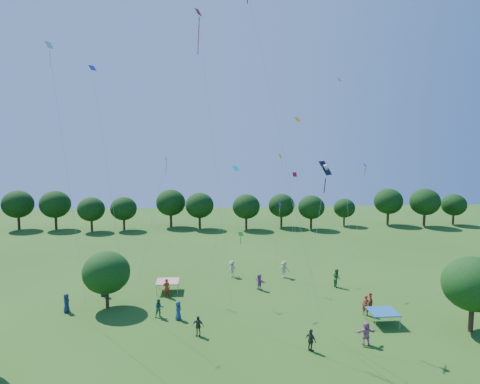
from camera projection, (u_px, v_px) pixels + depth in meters
The scene contains 33 objects.
near_tree_north at pixel (106, 272), 37.92m from camera, with size 4.19×4.19×5.16m.
near_tree_east at pixel (473, 284), 33.02m from camera, with size 4.66×4.66×5.96m.
treeline at pixel (211, 205), 74.01m from camera, with size 88.01×8.77×6.77m.
tent_red_stripe at pixel (168, 281), 42.42m from camera, with size 2.20×2.20×1.10m.
tent_blue at pixel (383, 312), 34.74m from camera, with size 2.20×2.20×1.10m.
crowd_person_0 at pixel (178, 310), 35.66m from camera, with size 0.78×0.42×1.58m, color navy.
crowd_person_1 at pixel (371, 301), 37.72m from camera, with size 0.59×0.38×1.58m, color maroon.
crowd_person_2 at pixel (337, 278), 43.84m from camera, with size 0.92×0.50×1.87m, color #2B662F.
crowd_person_3 at pixel (232, 269), 47.17m from camera, with size 1.18×0.53×1.81m, color #B2A38E.
crowd_person_4 at pixel (198, 326), 32.63m from camera, with size 0.93×0.42×1.58m, color #3E3A31.
crowd_person_5 at pixel (259, 282), 42.95m from camera, with size 1.55×0.55×1.66m, color #94568F.
crowd_person_6 at pixel (103, 287), 41.23m from camera, with size 0.87×0.47×1.76m, color #1A1E4D.
crowd_person_7 at pixel (167, 288), 40.91m from camera, with size 0.67×0.43×1.80m, color maroon.
crowd_person_8 at pixel (159, 308), 36.09m from camera, with size 0.80×0.43×1.63m, color #295F41.
crowd_person_9 at pixel (284, 269), 46.92m from camera, with size 1.20×0.54×1.83m, color #A7A185.
crowd_person_10 at pixel (311, 340), 30.22m from camera, with size 0.95×0.43×1.61m, color #3C3330.
crowd_person_11 at pixel (366, 333), 31.22m from camera, with size 1.61×0.57×1.72m, color #AE6592.
crowd_person_12 at pixel (66, 303), 37.24m from camera, with size 0.82×0.44×1.66m, color navy.
crowd_person_13 at pixel (366, 305), 36.55m from camera, with size 0.65×0.42×1.75m, color maroon.
pirate_kite at pixel (325, 170), 32.77m from camera, with size 2.73×2.91×12.01m.
red_high_kite at pixel (205, 72), 35.58m from camera, with size 2.87×3.84×24.56m.
small_kite_0 at pixel (294, 192), 47.23m from camera, with size 1.33×3.65×10.17m.
small_kite_1 at pixel (297, 147), 46.07m from camera, with size 1.01×2.47×16.20m.
small_kite_2 at pixel (160, 189), 42.33m from camera, with size 2.95×1.50×11.98m.
small_kite_3 at pixel (362, 187), 45.56m from camera, with size 2.33×2.70×11.23m.
small_kite_4 at pixel (101, 126), 37.29m from camera, with size 2.23×1.63×20.00m.
small_kite_5 at pixel (279, 218), 43.69m from camera, with size 0.79×1.05×7.37m.
small_kite_6 at pixel (57, 105), 33.67m from camera, with size 2.40×0.81×21.24m.
small_kite_7 at pixel (230, 189), 40.61m from camera, with size 3.07×3.91×11.28m.
small_kite_8 at pixel (343, 131), 45.51m from camera, with size 1.04×3.98×20.40m.
small_kite_9 at pixel (271, 96), 27.78m from camera, with size 6.48×4.60×22.97m.
small_kite_10 at pixel (293, 206), 32.11m from camera, with size 3.64×0.52×12.58m.
small_kite_11 at pixel (236, 244), 39.16m from camera, with size 3.64×2.48×5.21m.
Camera 1 is at (-2.54, -18.03, 14.62)m, focal length 32.00 mm.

